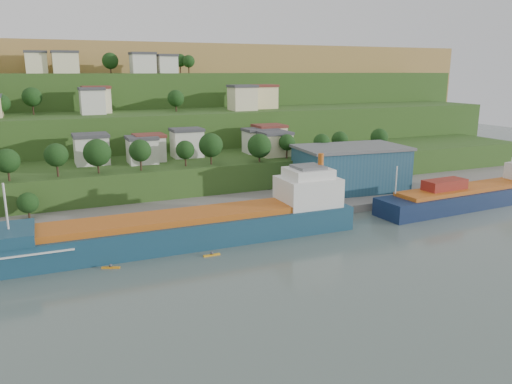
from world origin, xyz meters
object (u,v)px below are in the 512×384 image
cargo_ship_near (198,228)px  cargo_ship_far (478,196)px  warehouse (351,168)px  kayak_orange (111,267)px

cargo_ship_near → cargo_ship_far: 79.51m
cargo_ship_near → warehouse: bearing=22.3°
cargo_ship_near → kayak_orange: bearing=-158.1°
kayak_orange → warehouse: bearing=43.7°
warehouse → cargo_ship_far: bearing=-35.7°
cargo_ship_near → kayak_orange: cargo_ship_near is taller
warehouse → kayak_orange: size_ratio=9.67×
cargo_ship_far → kayak_orange: bearing=-179.4°
cargo_ship_far → kayak_orange: 99.14m
cargo_ship_near → warehouse: cargo_ship_near is taller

